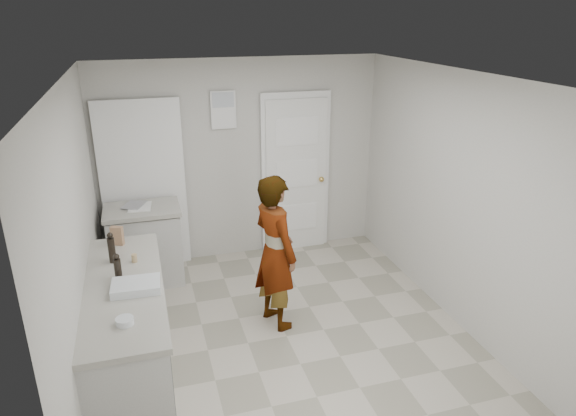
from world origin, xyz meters
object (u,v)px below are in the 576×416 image
object	(u,v)px
person	(275,252)
baking_dish	(136,286)
cake_mix_box	(117,236)
oil_cruet_b	(112,248)
egg_bowl	(125,321)
spice_jar	(134,258)
oil_cruet_a	(118,267)

from	to	relation	value
person	baking_dish	xyz separation A→B (m)	(-1.31, -0.60, 0.16)
cake_mix_box	baking_dish	xyz separation A→B (m)	(0.15, -0.93, -0.06)
oil_cruet_b	egg_bowl	bearing A→B (deg)	-84.58
spice_jar	baking_dish	bearing A→B (deg)	-89.45
spice_jar	person	bearing A→B (deg)	4.20
person	egg_bowl	xyz separation A→B (m)	(-1.40, -1.08, 0.16)
spice_jar	egg_bowl	xyz separation A→B (m)	(-0.08, -0.98, -0.01)
egg_bowl	oil_cruet_b	bearing A→B (deg)	95.42
person	oil_cruet_a	xyz separation A→B (m)	(-1.44, -0.39, 0.25)
oil_cruet_a	oil_cruet_b	size ratio (longest dim) A/B	0.83
oil_cruet_a	oil_cruet_b	world-z (taller)	oil_cruet_b
person	spice_jar	size ratio (longest dim) A/B	21.27
oil_cruet_a	baking_dish	distance (m)	0.27
oil_cruet_a	cake_mix_box	bearing A→B (deg)	91.16
spice_jar	oil_cruet_a	distance (m)	0.33
cake_mix_box	oil_cruet_a	world-z (taller)	oil_cruet_a
cake_mix_box	egg_bowl	distance (m)	1.40
cake_mix_box	oil_cruet_b	world-z (taller)	oil_cruet_b
cake_mix_box	spice_jar	size ratio (longest dim) A/B	2.46
cake_mix_box	oil_cruet_a	distance (m)	0.71
spice_jar	baking_dish	distance (m)	0.51
cake_mix_box	baking_dish	distance (m)	0.94
oil_cruet_a	egg_bowl	distance (m)	0.70
baking_dish	egg_bowl	world-z (taller)	baking_dish
spice_jar	oil_cruet_b	world-z (taller)	oil_cruet_b
person	oil_cruet_b	distance (m)	1.52
egg_bowl	baking_dish	bearing A→B (deg)	79.53
baking_dish	egg_bowl	bearing A→B (deg)	-100.47
egg_bowl	cake_mix_box	bearing A→B (deg)	92.45
cake_mix_box	spice_jar	xyz separation A→B (m)	(0.14, -0.42, -0.05)
person	cake_mix_box	world-z (taller)	person
cake_mix_box	baking_dish	world-z (taller)	cake_mix_box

